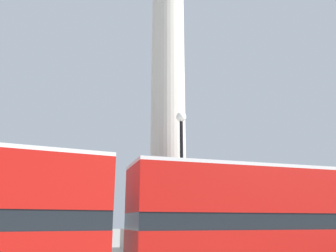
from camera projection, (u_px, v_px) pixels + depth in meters
monument_column at (168, 95)px, 18.73m from camera, size 5.64×5.64×25.80m
bus_b at (279, 220)px, 12.37m from camera, size 11.44×3.20×4.34m
street_lamp at (182, 184)px, 13.05m from camera, size 0.42×0.42×6.82m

